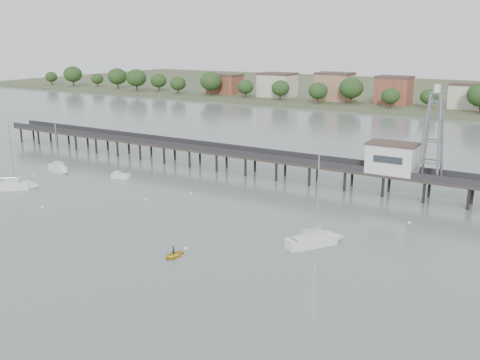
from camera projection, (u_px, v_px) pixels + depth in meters
The scene contains 11 objects.
pier at pixel (265, 158), 105.87m from camera, with size 150.00×5.00×5.50m.
pier_building at pixel (392, 158), 92.48m from camera, with size 8.40×5.40×5.30m.
lattice_tower at pixel (433, 136), 88.04m from camera, with size 3.20×3.20×15.50m.
sailboat_c at pixel (321, 239), 71.57m from camera, with size 6.41×8.06×13.38m.
sailboat_b at pixel (60, 169), 109.71m from camera, with size 6.51×3.19×10.55m.
sailboat_a at pixel (20, 186), 97.53m from camera, with size 7.31×7.00×13.00m.
white_tender at pixel (121, 176), 105.18m from camera, with size 3.97×2.27×1.45m.
yellow_dinghy at pixel (174, 257), 67.49m from camera, with size 2.16×0.63×3.02m, color yellow.
dinghy_occupant at pixel (174, 257), 67.49m from camera, with size 0.45×1.22×0.29m, color black.
mooring_buoys at pixel (192, 216), 82.52m from camera, with size 91.00×26.78×0.39m.
far_shore at pixel (448, 94), 254.23m from camera, with size 500.00×170.00×10.40m.
Camera 1 is at (49.87, -30.76, 26.79)m, focal length 40.00 mm.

